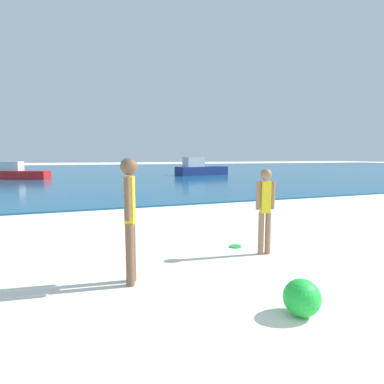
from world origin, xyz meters
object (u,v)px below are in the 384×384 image
(frisbee, at_px, (235,246))
(boat_far, at_px, (200,169))
(person_distant, at_px, (130,213))
(boat_near, at_px, (19,173))
(person_standing, at_px, (265,206))
(beach_ball, at_px, (302,298))

(frisbee, xyz_separation_m, boat_far, (7.79, 21.53, 0.63))
(boat_far, bearing_deg, person_distant, -124.58)
(person_distant, bearing_deg, boat_near, -148.93)
(person_standing, relative_size, boat_far, 0.30)
(frisbee, height_order, beach_ball, beach_ball)
(beach_ball, bearing_deg, boat_near, 105.53)
(person_standing, distance_m, boat_near, 23.29)
(person_distant, bearing_deg, boat_far, 174.58)
(frisbee, bearing_deg, person_standing, -63.31)
(beach_ball, bearing_deg, person_standing, 67.40)
(person_distant, distance_m, beach_ball, 2.40)
(person_distant, relative_size, boat_near, 0.42)
(person_standing, bearing_deg, boat_far, -99.95)
(frisbee, distance_m, boat_near, 22.66)
(frisbee, relative_size, person_distant, 0.13)
(person_standing, height_order, person_distant, person_distant)
(person_distant, bearing_deg, frisbee, 133.81)
(person_distant, relative_size, boat_far, 0.34)
(person_standing, bearing_deg, frisbee, -54.49)
(frisbee, relative_size, beach_ball, 0.56)
(boat_near, height_order, beach_ball, boat_near)
(boat_near, xyz_separation_m, beach_ball, (6.69, -24.05, -0.32))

